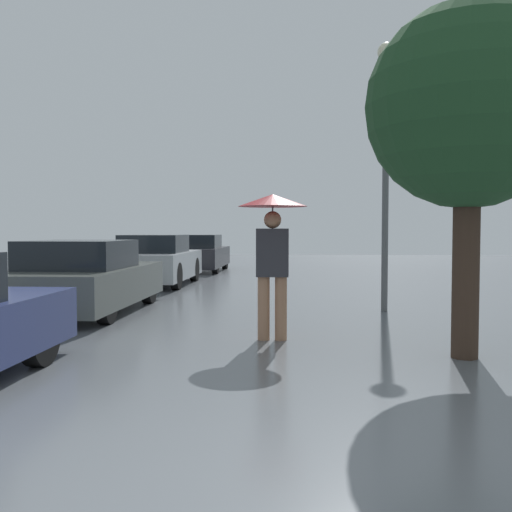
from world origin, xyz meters
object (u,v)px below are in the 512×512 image
Objects in this scene: parked_car_third at (156,261)px; pedestrian at (272,233)px; tree at (469,108)px; parked_car_farthest at (197,254)px; parked_car_second at (83,279)px; street_lamp at (386,136)px.

pedestrian is at bearing -65.05° from parked_car_third.
tree is (5.55, -8.09, 2.15)m from parked_car_third.
pedestrian reaches higher than parked_car_farthest.
parked_car_second is (-3.40, 2.26, -0.81)m from pedestrian.
parked_car_third is (-3.36, 7.21, -0.78)m from pedestrian.
parked_car_farthest is at bearing 88.80° from parked_car_second.
parked_car_third is 0.98× the size of tree.
tree is at bearing -84.56° from street_lamp.
street_lamp is at bearing -40.53° from parked_car_third.
street_lamp is at bearing -62.06° from parked_car_farthest.
parked_car_farthest is (0.21, 10.01, 0.01)m from parked_car_second.
street_lamp reaches higher than parked_car_third.
tree is (5.60, -3.14, 2.18)m from parked_car_second.
pedestrian is 12.71m from parked_car_farthest.
pedestrian reaches higher than parked_car_third.
pedestrian is at bearing -75.42° from parked_car_farthest.
parked_car_farthest is at bearing 104.58° from pedestrian.
tree is 3.67m from street_lamp.
parked_car_second is 1.04× the size of parked_car_third.
parked_car_second is 5.83m from street_lamp.
parked_car_farthest is at bearing 112.29° from tree.
parked_car_third is 10.04m from tree.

